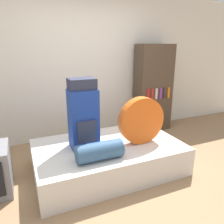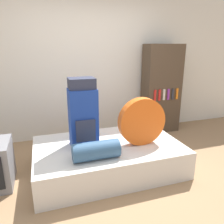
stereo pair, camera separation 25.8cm
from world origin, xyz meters
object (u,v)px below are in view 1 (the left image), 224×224
at_px(backpack, 83,115).
at_px(sleeping_roll, 100,151).
at_px(tent_bag, 141,121).
at_px(bookshelf, 153,88).

relative_size(backpack, sleeping_roll, 1.64).
distance_m(tent_bag, sleeping_roll, 0.75).
distance_m(backpack, tent_bag, 0.78).
xyz_separation_m(backpack, bookshelf, (1.76, 1.06, 0.03)).
bearing_deg(tent_bag, backpack, 166.32).
bearing_deg(sleeping_roll, tent_bag, 18.19).
bearing_deg(bookshelf, tent_bag, -129.13).
bearing_deg(bookshelf, sleeping_roll, -139.12).
bearing_deg(bookshelf, backpack, -148.93).
bearing_deg(tent_bag, sleeping_roll, -161.81).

